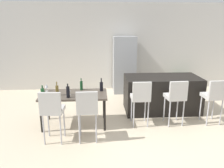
# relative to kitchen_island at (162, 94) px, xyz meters

# --- Properties ---
(ground_plane) EXTENTS (10.00, 10.00, 0.00)m
(ground_plane) POSITION_rel_kitchen_island_xyz_m (-0.29, -0.67, -0.46)
(ground_plane) COLOR beige
(back_wall) EXTENTS (10.00, 0.12, 2.90)m
(back_wall) POSITION_rel_kitchen_island_xyz_m (-0.29, 2.18, 0.99)
(back_wall) COLOR beige
(back_wall) RESTS_ON ground_plane
(kitchen_island) EXTENTS (1.90, 0.95, 0.92)m
(kitchen_island) POSITION_rel_kitchen_island_xyz_m (0.00, 0.00, 0.00)
(kitchen_island) COLOR black
(kitchen_island) RESTS_ON ground_plane
(bar_chair_left) EXTENTS (0.40, 0.40, 1.05)m
(bar_chair_left) POSITION_rel_kitchen_island_xyz_m (-0.72, -0.86, 0.24)
(bar_chair_left) COLOR beige
(bar_chair_left) RESTS_ON ground_plane
(bar_chair_middle) EXTENTS (0.43, 0.43, 1.05)m
(bar_chair_middle) POSITION_rel_kitchen_island_xyz_m (0.07, -0.86, 0.24)
(bar_chair_middle) COLOR beige
(bar_chair_middle) RESTS_ON ground_plane
(bar_chair_right) EXTENTS (0.42, 0.42, 1.05)m
(bar_chair_right) POSITION_rel_kitchen_island_xyz_m (0.94, -0.86, 0.24)
(bar_chair_right) COLOR beige
(bar_chair_right) RESTS_ON ground_plane
(dining_table) EXTENTS (1.45, 0.77, 0.74)m
(dining_table) POSITION_rel_kitchen_island_xyz_m (-2.19, -0.72, 0.21)
(dining_table) COLOR #4C4238
(dining_table) RESTS_ON ground_plane
(dining_chair_near) EXTENTS (0.42, 0.42, 1.05)m
(dining_chair_near) POSITION_rel_kitchen_island_xyz_m (-2.52, -1.47, 0.24)
(dining_chair_near) COLOR beige
(dining_chair_near) RESTS_ON ground_plane
(dining_chair_far) EXTENTS (0.41, 0.41, 1.05)m
(dining_chair_far) POSITION_rel_kitchen_island_xyz_m (-1.86, -1.47, 0.24)
(dining_chair_far) COLOR beige
(dining_chair_far) RESTS_ON ground_plane
(wine_bottle_corner) EXTENTS (0.07, 0.07, 0.28)m
(wine_bottle_corner) POSITION_rel_kitchen_island_xyz_m (-2.04, -0.43, 0.39)
(wine_bottle_corner) COLOR #194723
(wine_bottle_corner) RESTS_ON dining_table
(wine_bottle_left) EXTENTS (0.07, 0.07, 0.30)m
(wine_bottle_left) POSITION_rel_kitchen_island_xyz_m (-2.28, -0.96, 0.40)
(wine_bottle_left) COLOR black
(wine_bottle_left) RESTS_ON dining_table
(wine_bottle_far) EXTENTS (0.08, 0.08, 0.29)m
(wine_bottle_far) POSITION_rel_kitchen_island_xyz_m (-2.78, -1.03, 0.40)
(wine_bottle_far) COLOR #194723
(wine_bottle_far) RESTS_ON dining_table
(wine_bottle_right) EXTENTS (0.07, 0.07, 0.30)m
(wine_bottle_right) POSITION_rel_kitchen_island_xyz_m (-2.53, -0.81, 0.39)
(wine_bottle_right) COLOR brown
(wine_bottle_right) RESTS_ON dining_table
(wine_bottle_near) EXTENTS (0.08, 0.08, 0.30)m
(wine_bottle_near) POSITION_rel_kitchen_island_xyz_m (-1.58, -0.54, 0.39)
(wine_bottle_near) COLOR black
(wine_bottle_near) RESTS_ON dining_table
(wine_glass_middle) EXTENTS (0.07, 0.07, 0.17)m
(wine_glass_middle) POSITION_rel_kitchen_island_xyz_m (-2.28, -0.79, 0.40)
(wine_glass_middle) COLOR silver
(wine_glass_middle) RESTS_ON dining_table
(wine_glass_end) EXTENTS (0.07, 0.07, 0.17)m
(wine_glass_end) POSITION_rel_kitchen_island_xyz_m (-2.83, -0.49, 0.40)
(wine_glass_end) COLOR silver
(wine_glass_end) RESTS_ON dining_table
(refrigerator) EXTENTS (0.72, 0.68, 1.84)m
(refrigerator) POSITION_rel_kitchen_island_xyz_m (-0.79, 1.74, 0.46)
(refrigerator) COLOR #939699
(refrigerator) RESTS_ON ground_plane
(potted_plant) EXTENTS (0.41, 0.41, 0.61)m
(potted_plant) POSITION_rel_kitchen_island_xyz_m (1.34, 1.73, -0.10)
(potted_plant) COLOR #996B4C
(potted_plant) RESTS_ON ground_plane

